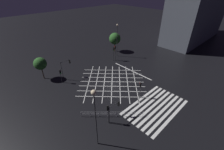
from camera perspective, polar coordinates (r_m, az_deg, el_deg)
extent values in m
plane|color=black|center=(33.77, 0.00, -2.57)|extent=(200.00, 200.00, 0.00)
cube|color=silver|center=(29.67, 11.01, -8.91)|extent=(11.71, 0.50, 0.01)
cube|color=silver|center=(29.32, 12.43, -9.70)|extent=(11.71, 0.50, 0.01)
cube|color=silver|center=(28.99, 13.89, -10.50)|extent=(11.71, 0.50, 0.01)
cube|color=silver|center=(28.69, 15.39, -11.31)|extent=(11.71, 0.50, 0.01)
cube|color=silver|center=(28.41, 16.93, -12.13)|extent=(11.71, 0.50, 0.01)
cube|color=silver|center=(28.16, 18.51, -12.96)|extent=(11.71, 0.50, 0.01)
cube|color=silver|center=(27.93, 20.13, -13.79)|extent=(11.71, 0.50, 0.01)
cube|color=silver|center=(27.73, 21.78, -14.62)|extent=(11.71, 0.50, 0.01)
cube|color=silver|center=(34.08, 8.79, -2.64)|extent=(10.22, 10.22, 0.01)
cube|color=silver|center=(29.63, -0.22, -8.27)|extent=(10.22, 10.22, 0.01)
cube|color=silver|center=(33.89, 5.88, -2.62)|extent=(10.22, 10.22, 0.01)
cube|color=silver|center=(30.97, -0.14, -6.20)|extent=(10.22, 10.22, 0.01)
cube|color=silver|center=(33.78, 2.95, -2.60)|extent=(10.22, 10.22, 0.01)
cube|color=silver|center=(32.36, -0.07, -4.30)|extent=(10.22, 10.22, 0.01)
cube|color=silver|center=(33.77, 0.00, -2.57)|extent=(10.22, 10.22, 0.01)
cube|color=silver|center=(33.77, 0.00, -2.57)|extent=(10.22, 10.22, 0.01)
cube|color=silver|center=(33.84, -2.94, -2.53)|extent=(10.22, 10.22, 0.01)
cube|color=silver|center=(35.21, 0.06, -0.97)|extent=(10.22, 10.22, 0.01)
cube|color=silver|center=(34.01, -5.86, -2.48)|extent=(10.22, 10.22, 0.01)
cube|color=silver|center=(36.68, 0.11, 0.50)|extent=(10.22, 10.22, 0.01)
cube|color=silver|center=(34.26, -8.74, -2.43)|extent=(10.22, 10.22, 0.01)
cube|color=silver|center=(38.17, 0.17, 1.86)|extent=(10.22, 10.22, 0.01)
cube|color=silver|center=(38.20, 7.61, 1.57)|extent=(0.30, 11.71, 0.01)
cube|color=#4C515B|center=(65.61, 30.55, 22.02)|extent=(31.88, 10.00, 24.64)
cube|color=beige|center=(82.09, 28.54, 16.22)|extent=(1.40, 0.06, 1.80)
cube|color=beige|center=(78.81, 27.59, 15.94)|extent=(1.40, 0.06, 1.80)
cube|color=beige|center=(75.56, 26.57, 15.62)|extent=(1.40, 0.06, 1.80)
cube|color=black|center=(72.33, 25.46, 15.27)|extent=(1.40, 0.06, 1.80)
cube|color=beige|center=(69.13, 24.24, 14.88)|extent=(1.40, 0.06, 1.80)
cube|color=black|center=(65.97, 22.92, 14.45)|extent=(1.40, 0.06, 1.80)
cube|color=black|center=(62.84, 21.46, 13.97)|extent=(1.40, 0.06, 1.80)
cube|color=beige|center=(59.77, 19.87, 13.42)|extent=(1.40, 0.06, 1.80)
cube|color=black|center=(56.75, 18.11, 12.80)|extent=(1.40, 0.06, 1.80)
cube|color=black|center=(81.42, 29.22, 18.62)|extent=(1.40, 0.06, 1.80)
cube|color=beige|center=(78.11, 28.28, 18.44)|extent=(1.40, 0.06, 1.80)
cube|color=beige|center=(74.82, 27.26, 18.23)|extent=(1.40, 0.06, 1.80)
cube|color=black|center=(71.56, 26.14, 18.00)|extent=(1.40, 0.06, 1.80)
cube|color=black|center=(68.33, 24.93, 17.74)|extent=(1.40, 0.06, 1.80)
cube|color=beige|center=(65.12, 23.60, 17.45)|extent=(1.40, 0.06, 1.80)
cube|color=black|center=(61.96, 22.14, 17.11)|extent=(1.40, 0.06, 1.80)
cube|color=beige|center=(58.84, 20.53, 16.73)|extent=(1.40, 0.06, 1.80)
cube|color=black|center=(55.77, 18.75, 16.29)|extent=(1.40, 0.06, 1.80)
cube|color=black|center=(80.90, 29.92, 21.05)|extent=(1.40, 0.06, 1.80)
cube|color=beige|center=(77.57, 28.99, 20.98)|extent=(1.40, 0.06, 1.80)
cube|color=beige|center=(74.26, 27.98, 20.88)|extent=(1.40, 0.06, 1.80)
cube|color=beige|center=(70.97, 26.87, 20.78)|extent=(1.40, 0.06, 1.80)
cube|color=beige|center=(67.70, 25.66, 20.65)|extent=(1.40, 0.06, 1.80)
cube|color=beige|center=(64.47, 24.32, 20.51)|extent=(1.40, 0.06, 1.80)
cube|color=beige|center=(61.27, 22.86, 20.33)|extent=(1.40, 0.06, 1.80)
cube|color=black|center=(58.12, 21.23, 20.13)|extent=(1.40, 0.06, 1.80)
cube|color=beige|center=(55.00, 19.42, 19.88)|extent=(1.40, 0.06, 1.80)
cube|color=black|center=(77.19, 29.74, 23.54)|extent=(1.40, 0.06, 1.80)
cube|color=beige|center=(73.86, 28.73, 23.57)|extent=(1.40, 0.06, 1.80)
cube|color=black|center=(70.55, 27.63, 23.59)|extent=(1.40, 0.06, 1.80)
cube|color=beige|center=(67.27, 26.42, 23.61)|extent=(1.40, 0.06, 1.80)
cube|color=black|center=(64.02, 25.09, 23.62)|extent=(1.40, 0.06, 1.80)
cube|color=black|center=(60.80, 23.62, 23.61)|extent=(1.40, 0.06, 1.80)
cube|color=beige|center=(57.61, 21.98, 23.59)|extent=(1.40, 0.06, 1.80)
cube|color=black|center=(54.47, 20.15, 23.55)|extent=(1.40, 0.06, 1.80)
cylinder|color=#2D2D30|center=(23.94, -1.09, -14.99)|extent=(0.11, 0.11, 3.28)
cylinder|color=#2D2D30|center=(23.39, 0.78, -11.21)|extent=(2.08, 0.09, 0.09)
cube|color=black|center=(24.25, 2.56, -10.82)|extent=(0.16, 0.28, 0.90)
sphere|color=black|center=(24.11, 2.76, -10.17)|extent=(0.18, 0.18, 0.18)
sphere|color=orange|center=(24.31, 2.75, -10.69)|extent=(0.18, 0.18, 0.18)
sphere|color=black|center=(24.51, 2.73, -11.21)|extent=(0.18, 0.18, 0.18)
cube|color=black|center=(24.20, 2.41, -10.92)|extent=(0.02, 0.36, 0.98)
cylinder|color=#2D2D30|center=(42.41, 1.27, 8.38)|extent=(0.11, 0.11, 4.39)
cube|color=black|center=(41.67, 1.16, 10.46)|extent=(0.16, 0.28, 0.90)
sphere|color=red|center=(41.49, 1.06, 10.81)|extent=(0.18, 0.18, 0.18)
sphere|color=black|center=(41.60, 1.05, 10.42)|extent=(0.18, 0.18, 0.18)
sphere|color=black|center=(41.71, 1.05, 10.04)|extent=(0.18, 0.18, 0.18)
cube|color=black|center=(41.73, 1.25, 10.49)|extent=(0.02, 0.36, 0.98)
cylinder|color=#2D2D30|center=(28.90, 10.79, -5.72)|extent=(0.11, 0.11, 3.48)
cube|color=black|center=(28.23, 10.83, -3.61)|extent=(0.28, 0.16, 0.90)
sphere|color=red|center=(28.11, 10.71, -3.02)|extent=(0.18, 0.18, 0.18)
sphere|color=black|center=(28.28, 10.65, -3.51)|extent=(0.18, 0.18, 0.18)
sphere|color=black|center=(28.45, 10.59, -4.01)|extent=(0.18, 0.18, 0.18)
cube|color=black|center=(28.19, 10.97, -3.68)|extent=(0.36, 0.02, 0.98)
cylinder|color=#2D2D30|center=(23.68, -1.40, -14.89)|extent=(0.11, 0.11, 3.71)
cube|color=black|center=(22.78, -1.68, -12.38)|extent=(0.28, 0.16, 0.90)
sphere|color=black|center=(22.63, -1.89, -11.69)|extent=(0.18, 0.18, 0.18)
sphere|color=black|center=(22.84, -1.88, -12.23)|extent=(0.18, 0.18, 0.18)
sphere|color=green|center=(23.05, -1.86, -12.77)|extent=(0.18, 0.18, 0.18)
cube|color=black|center=(22.73, -1.53, -12.49)|extent=(0.36, 0.02, 0.98)
cylinder|color=#2D2D30|center=(42.28, 0.52, 8.06)|extent=(0.11, 0.11, 4.06)
cube|color=black|center=(41.59, 0.66, 9.93)|extent=(0.28, 0.16, 0.90)
sphere|color=black|center=(41.41, 0.78, 10.27)|extent=(0.18, 0.18, 0.18)
sphere|color=black|center=(41.52, 0.77, 9.89)|extent=(0.18, 0.18, 0.18)
sphere|color=green|center=(41.63, 0.77, 9.51)|extent=(0.18, 0.18, 0.18)
cube|color=black|center=(41.65, 0.58, 9.96)|extent=(0.36, 0.02, 0.98)
cylinder|color=#2D2D30|center=(35.19, -18.48, 1.44)|extent=(0.11, 0.11, 4.46)
cylinder|color=#2D2D30|center=(34.63, -17.49, 5.04)|extent=(2.16, 0.09, 0.09)
cube|color=black|center=(35.25, -15.85, 4.97)|extent=(0.16, 0.28, 0.90)
sphere|color=black|center=(35.16, -15.76, 5.47)|extent=(0.18, 0.18, 0.18)
sphere|color=orange|center=(35.29, -15.69, 5.03)|extent=(0.18, 0.18, 0.18)
sphere|color=black|center=(35.42, -15.62, 4.60)|extent=(0.18, 0.18, 0.18)
cube|color=black|center=(35.21, -15.97, 4.92)|extent=(0.02, 0.36, 0.98)
cylinder|color=#2D2D30|center=(34.47, -18.86, -0.43)|extent=(0.11, 0.11, 3.31)
cube|color=black|center=(33.79, -19.09, 1.14)|extent=(0.28, 0.16, 0.90)
sphere|color=black|center=(33.56, -19.09, 1.51)|extent=(0.18, 0.18, 0.18)
sphere|color=black|center=(33.70, -19.00, 1.07)|extent=(0.18, 0.18, 0.18)
sphere|color=green|center=(33.85, -18.91, 0.64)|extent=(0.18, 0.18, 0.18)
cube|color=black|center=(33.86, -19.15, 1.20)|extent=(0.36, 0.02, 0.98)
cylinder|color=#2D2D30|center=(44.17, 1.92, 12.58)|extent=(0.14, 0.14, 9.03)
sphere|color=#F9E0B2|center=(42.85, 2.03, 18.49)|extent=(0.51, 0.51, 0.51)
cylinder|color=#2D2D30|center=(19.47, -6.12, -17.29)|extent=(0.14, 0.14, 8.86)
sphere|color=#F9E0B2|center=(16.28, -7.04, -6.60)|extent=(0.62, 0.62, 0.62)
cylinder|color=#38281C|center=(48.74, 1.07, 10.61)|extent=(0.31, 0.31, 2.85)
sphere|color=#285B23|center=(47.81, 1.10, 13.69)|extent=(3.55, 3.55, 3.55)
cylinder|color=#38281C|center=(37.69, -24.84, 0.65)|extent=(0.20, 0.20, 2.81)
sphere|color=#285B23|center=(36.61, -25.70, 3.93)|extent=(2.78, 2.78, 2.78)
cylinder|color=#B7B7BC|center=(26.10, -11.73, -14.39)|extent=(0.05, 0.05, 1.05)
cylinder|color=#B7B7BC|center=(25.85, -8.44, -14.53)|extent=(0.05, 0.05, 1.05)
cylinder|color=#B7B7BC|center=(25.68, -5.09, -14.63)|extent=(0.05, 0.05, 1.05)
cylinder|color=#B7B7BC|center=(25.60, -1.70, -14.68)|extent=(0.05, 0.05, 1.05)
cylinder|color=#B7B7BC|center=(25.60, 1.70, -14.68)|extent=(0.05, 0.05, 1.05)
cylinder|color=#B7B7BC|center=(25.68, 5.09, -14.63)|extent=(0.05, 0.05, 1.05)
cylinder|color=#B7B7BC|center=(25.85, 8.44, -14.53)|extent=(0.05, 0.05, 1.05)
cylinder|color=#B7B7BC|center=(26.10, 11.73, -14.39)|extent=(0.05, 0.05, 1.05)
cylinder|color=#B7B7BC|center=(25.24, 0.00, -13.93)|extent=(7.45, 7.14, 0.04)
cylinder|color=#B7B7BC|center=(25.55, 0.00, -14.60)|extent=(7.45, 7.14, 0.04)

